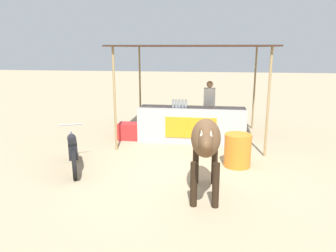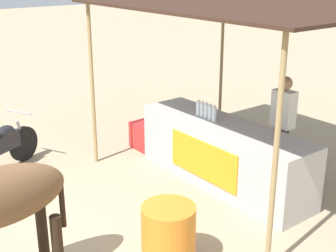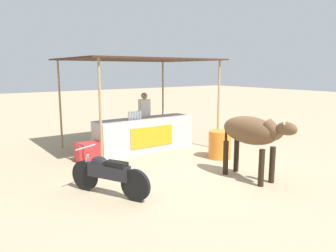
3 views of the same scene
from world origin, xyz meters
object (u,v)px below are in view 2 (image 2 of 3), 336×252
Objects in this scene: vendor_behind_counter at (282,129)px; cooler_box at (148,136)px; water_barrel at (169,237)px; stall_counter at (223,153)px.

cooler_box is (-2.30, -0.85, -0.61)m from vendor_behind_counter.
vendor_behind_counter is 2.83m from water_barrel.
cooler_box is (-1.82, -0.10, -0.24)m from stall_counter.
vendor_behind_counter is 2.75× the size of cooler_box.
cooler_box is at bearing -176.95° from stall_counter.
vendor_behind_counter is 2.21× the size of water_barrel.
stall_counter is 0.96m from vendor_behind_counter.
water_barrel is at bearing -75.51° from vendor_behind_counter.
water_barrel reaches higher than cooler_box.
stall_counter is at bearing 3.05° from cooler_box.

